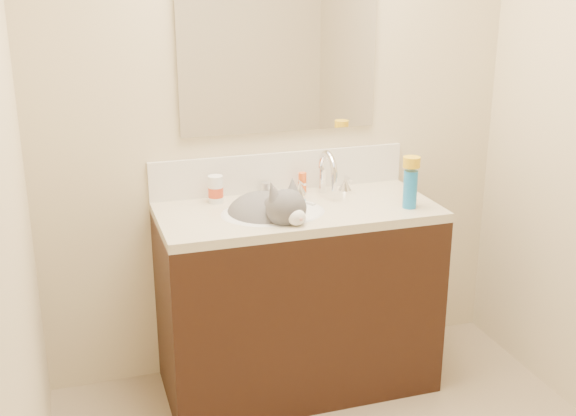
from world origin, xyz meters
TOP-DOWN VIEW (x-y plane):
  - room_shell at (0.00, 0.00)m, footprint 2.24×2.54m
  - vanity_cabinet at (0.00, 0.97)m, footprint 1.20×0.55m
  - counter_slab at (0.00, 0.97)m, footprint 1.20×0.55m
  - basin at (-0.12, 0.94)m, footprint 0.45×0.36m
  - faucet at (0.18, 1.11)m, footprint 0.28×0.20m
  - cat at (-0.14, 0.94)m, footprint 0.44×0.48m
  - backsplash at (0.00, 1.24)m, footprint 1.20×0.02m
  - mirror at (0.00, 1.24)m, footprint 0.90×0.02m
  - pill_bottle at (-0.32, 1.15)m, footprint 0.08×0.08m
  - pill_label at (-0.32, 1.15)m, footprint 0.08×0.08m
  - silver_jar at (-0.08, 1.19)m, footprint 0.07×0.07m
  - amber_bottle at (0.09, 1.18)m, footprint 0.05×0.05m
  - toothbrush at (0.04, 1.04)m, footprint 0.09×0.13m
  - toothbrush_head at (0.04, 1.04)m, footprint 0.03×0.03m
  - spray_can at (0.46, 0.83)m, footprint 0.08×0.08m
  - spray_cap at (0.46, 0.83)m, footprint 0.10×0.10m

SIDE VIEW (x-z plane):
  - vanity_cabinet at x=0.00m, z-range 0.00..0.82m
  - basin at x=-0.12m, z-range 0.72..0.86m
  - cat at x=-0.14m, z-range 0.67..1.01m
  - counter_slab at x=0.00m, z-range 0.82..0.86m
  - toothbrush at x=0.04m, z-range 0.86..0.87m
  - toothbrush_head at x=0.04m, z-range 0.86..0.88m
  - silver_jar at x=-0.08m, z-range 0.86..0.92m
  - amber_bottle at x=0.09m, z-range 0.86..0.95m
  - pill_label at x=-0.32m, z-range 0.89..0.93m
  - pill_bottle at x=-0.32m, z-range 0.86..0.98m
  - spray_can at x=0.46m, z-range 0.86..1.02m
  - faucet at x=0.18m, z-range 0.84..1.05m
  - backsplash at x=0.00m, z-range 0.86..1.04m
  - spray_cap at x=0.46m, z-range 1.04..1.08m
  - room_shell at x=0.00m, z-range 0.23..2.75m
  - mirror at x=0.00m, z-range 1.14..1.94m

